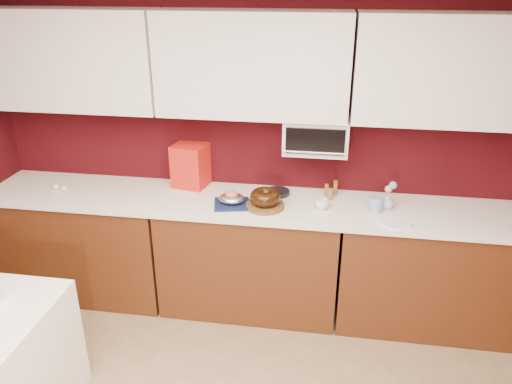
{
  "coord_description": "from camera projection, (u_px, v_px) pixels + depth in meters",
  "views": [
    {
      "loc": [
        0.55,
        -1.3,
        2.43
      ],
      "look_at": [
        0.06,
        1.84,
        1.02
      ],
      "focal_mm": 35.0,
      "sensor_mm": 36.0,
      "label": 1
    }
  ],
  "objects": [
    {
      "name": "toaster_oven",
      "position": [
        316.0,
        134.0,
        3.52
      ],
      "size": [
        0.45,
        0.3,
        0.25
      ],
      "primitive_type": "cube",
      "color": "white",
      "rests_on": "upper_cabinet_center"
    },
    {
      "name": "dark_pan",
      "position": [
        278.0,
        192.0,
        3.73
      ],
      "size": [
        0.22,
        0.22,
        0.03
      ],
      "primitive_type": "cylinder",
      "rotation": [
        0.0,
        0.0,
        -0.3
      ],
      "color": "black",
      "rests_on": "countertop"
    },
    {
      "name": "flower_blue",
      "position": [
        393.0,
        185.0,
        3.46
      ],
      "size": [
        0.05,
        0.05,
        0.05
      ],
      "primitive_type": "sphere",
      "color": "#7B99C5",
      "rests_on": "flower_vase"
    },
    {
      "name": "roasted_ham",
      "position": [
        232.0,
        195.0,
        3.52
      ],
      "size": [
        0.11,
        0.1,
        0.06
      ],
      "primitive_type": "ellipsoid",
      "rotation": [
        0.0,
        0.0,
        -0.25
      ],
      "color": "#C07A57",
      "rests_on": "foil_ham_nest"
    },
    {
      "name": "flower_pink",
      "position": [
        388.0,
        189.0,
        3.45
      ],
      "size": [
        0.05,
        0.05,
        0.05
      ],
      "primitive_type": "sphere",
      "color": "pink",
      "rests_on": "flower_vase"
    },
    {
      "name": "navy_towel",
      "position": [
        232.0,
        204.0,
        3.55
      ],
      "size": [
        0.29,
        0.26,
        0.02
      ],
      "primitive_type": "cube",
      "rotation": [
        0.0,
        0.0,
        0.21
      ],
      "color": "#121C44",
      "rests_on": "countertop"
    },
    {
      "name": "foil_ham_nest",
      "position": [
        232.0,
        198.0,
        3.54
      ],
      "size": [
        0.19,
        0.16,
        0.07
      ],
      "primitive_type": "ellipsoid",
      "rotation": [
        0.0,
        0.0,
        0.05
      ],
      "color": "white",
      "rests_on": "navy_towel"
    },
    {
      "name": "bundt_cake",
      "position": [
        265.0,
        197.0,
        3.49
      ],
      "size": [
        0.24,
        0.24,
        0.09
      ],
      "primitive_type": "torus",
      "rotation": [
        0.0,
        0.0,
        0.15
      ],
      "color": "black",
      "rests_on": "cake_base"
    },
    {
      "name": "base_cabinet_left",
      "position": [
        87.0,
        243.0,
        4.0
      ],
      "size": [
        1.31,
        0.58,
        0.86
      ],
      "primitive_type": "cube",
      "color": "#522810",
      "rests_on": "floor"
    },
    {
      "name": "amber_bottle",
      "position": [
        326.0,
        190.0,
        3.7
      ],
      "size": [
        0.03,
        0.03,
        0.09
      ],
      "primitive_type": "cylinder",
      "rotation": [
        0.0,
        0.0,
        0.15
      ],
      "color": "#955F1B",
      "rests_on": "countertop"
    },
    {
      "name": "flower_vase",
      "position": [
        387.0,
        201.0,
        3.49
      ],
      "size": [
        0.1,
        0.1,
        0.12
      ],
      "primitive_type": "imported",
      "rotation": [
        0.0,
        0.0,
        0.29
      ],
      "color": "silver",
      "rests_on": "countertop"
    },
    {
      "name": "base_cabinet_center",
      "position": [
        250.0,
        257.0,
        3.81
      ],
      "size": [
        1.31,
        0.58,
        0.86
      ],
      "primitive_type": "cube",
      "color": "#522810",
      "rests_on": "floor"
    },
    {
      "name": "toaster_oven_door",
      "position": [
        315.0,
        141.0,
        3.37
      ],
      "size": [
        0.4,
        0.02,
        0.18
      ],
      "primitive_type": "cube",
      "color": "black",
      "rests_on": "toaster_oven"
    },
    {
      "name": "coffee_mug",
      "position": [
        322.0,
        203.0,
        3.48
      ],
      "size": [
        0.11,
        0.11,
        0.09
      ],
      "primitive_type": "imported",
      "rotation": [
        0.0,
        0.0,
        0.52
      ],
      "color": "white",
      "rests_on": "countertop"
    },
    {
      "name": "blue_jar",
      "position": [
        376.0,
        204.0,
        3.44
      ],
      "size": [
        0.11,
        0.11,
        0.11
      ],
      "primitive_type": "cylinder",
      "rotation": [
        0.0,
        0.0,
        -0.27
      ],
      "color": "#1B3D95",
      "rests_on": "countertop"
    },
    {
      "name": "china_plate",
      "position": [
        396.0,
        222.0,
        3.31
      ],
      "size": [
        0.29,
        0.29,
        0.01
      ],
      "primitive_type": "cylinder",
      "rotation": [
        0.0,
        0.0,
        -0.37
      ],
      "color": "white",
      "rests_on": "countertop"
    },
    {
      "name": "toaster_oven_handle",
      "position": [
        314.0,
        153.0,
        3.39
      ],
      "size": [
        0.42,
        0.02,
        0.02
      ],
      "primitive_type": "cylinder",
      "rotation": [
        0.0,
        1.57,
        0.0
      ],
      "color": "silver",
      "rests_on": "toaster_oven"
    },
    {
      "name": "upper_cabinet_left",
      "position": [
        69.0,
        60.0,
        3.56
      ],
      "size": [
        1.31,
        0.33,
        0.7
      ],
      "primitive_type": "cube",
      "color": "white",
      "rests_on": "wall_back"
    },
    {
      "name": "egg_right",
      "position": [
        56.0,
        187.0,
        3.81
      ],
      "size": [
        0.06,
        0.06,
        0.04
      ],
      "primitive_type": "ellipsoid",
      "rotation": [
        0.0,
        0.0,
        -0.33
      ],
      "color": "silver",
      "rests_on": "countertop"
    },
    {
      "name": "pandoro_box",
      "position": [
        191.0,
        165.0,
        3.82
      ],
      "size": [
        0.28,
        0.26,
        0.33
      ],
      "primitive_type": "cube",
      "rotation": [
        0.0,
        0.0,
        -0.19
      ],
      "color": "#AD0B1B",
      "rests_on": "countertop"
    },
    {
      "name": "countertop",
      "position": [
        250.0,
        204.0,
        3.63
      ],
      "size": [
        4.0,
        0.62,
        0.04
      ],
      "primitive_type": "cube",
      "color": "white",
      "rests_on": "base_cabinet_center"
    },
    {
      "name": "base_cabinet_right",
      "position": [
        431.0,
        272.0,
        3.62
      ],
      "size": [
        1.31,
        0.58,
        0.86
      ],
      "primitive_type": "cube",
      "color": "#522810",
      "rests_on": "floor"
    },
    {
      "name": "cake_base",
      "position": [
        265.0,
        206.0,
        3.52
      ],
      "size": [
        0.35,
        0.35,
        0.03
      ],
      "primitive_type": "cylinder",
      "rotation": [
        0.0,
        0.0,
        0.33
      ],
      "color": "brown",
      "rests_on": "countertop"
    },
    {
      "name": "egg_left",
      "position": [
        64.0,
        188.0,
        3.79
      ],
      "size": [
        0.06,
        0.05,
        0.04
      ],
      "primitive_type": "ellipsoid",
      "rotation": [
        0.0,
        0.0,
        -0.25
      ],
      "color": "silver",
      "rests_on": "countertop"
    },
    {
      "name": "amber_bottle_tall",
      "position": [
        335.0,
        188.0,
        3.7
      ],
      "size": [
        0.04,
        0.04,
        0.11
      ],
      "primitive_type": "cylinder",
      "rotation": [
        0.0,
        0.0,
        -0.12
      ],
      "color": "brown",
      "rests_on": "countertop"
    },
    {
      "name": "upper_cabinet_right",
      "position": [
        459.0,
        70.0,
        3.18
      ],
      "size": [
        1.31,
        0.33,
        0.7
      ],
      "primitive_type": "cube",
      "color": "white",
      "rests_on": "wall_back"
    },
    {
      "name": "upper_cabinet_center",
      "position": [
        253.0,
        65.0,
        3.37
      ],
      "size": [
        1.31,
        0.33,
        0.7
      ],
      "primitive_type": "cube",
      "color": "white",
      "rests_on": "wall_back"
    },
    {
      "name": "paper_cup",
      "position": [
        330.0,
        194.0,
        3.64
      ],
      "size": [
        0.06,
        0.06,
        0.08
      ],
      "primitive_type": "cylinder",
      "rotation": [
        0.0,
        0.0,
        -0.22
      ],
      "color": "olive",
      "rests_on": "countertop"
    },
    {
      "name": "wall_back",
      "position": [
        256.0,
        142.0,
        3.76
      ],
      "size": [
        4.0,
        0.02,
        2.5
      ],
      "primitive_type": "cube",
      "color": "#39070C",
      "rests_on": "floor"
    }
  ]
}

